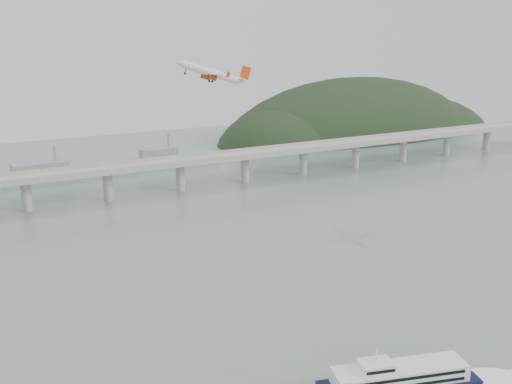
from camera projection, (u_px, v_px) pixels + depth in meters
ground at (323, 313)px, 233.42m from camera, size 900.00×900.00×0.00m
bridge at (150, 169)px, 397.74m from camera, size 800.00×22.00×23.90m
headland at (364, 150)px, 651.42m from camera, size 365.00×155.00×156.00m
ferry at (399, 380)px, 181.32m from camera, size 80.01×30.50×15.40m
airliner at (213, 73)px, 296.51m from camera, size 39.86×36.30×14.93m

